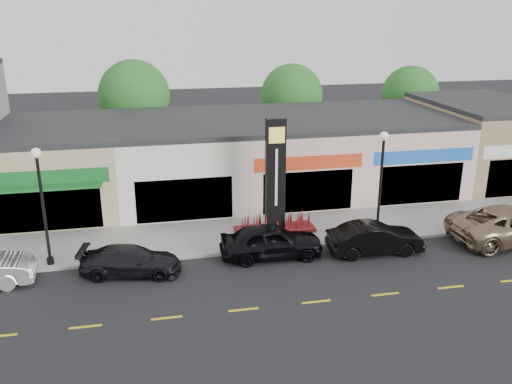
{
  "coord_description": "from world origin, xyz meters",
  "views": [
    {
      "loc": [
        -3.3,
        -21.45,
        11.27
      ],
      "look_at": [
        1.95,
        4.0,
        2.45
      ],
      "focal_mm": 38.0,
      "sensor_mm": 36.0,
      "label": 1
    }
  ],
  "objects_px": {
    "pylon_sign": "(275,193)",
    "car_black_sedan": "(271,241)",
    "lamp_west_near": "(42,195)",
    "car_black_conv": "(375,239)",
    "car_dark_sedan": "(131,261)",
    "lamp_east_near": "(381,174)"
  },
  "relations": [
    {
      "from": "lamp_west_near",
      "to": "pylon_sign",
      "type": "height_order",
      "value": "pylon_sign"
    },
    {
      "from": "lamp_east_near",
      "to": "car_black_sedan",
      "type": "xyz_separation_m",
      "value": [
        -5.83,
        -1.05,
        -2.65
      ]
    },
    {
      "from": "lamp_east_near",
      "to": "car_black_conv",
      "type": "relative_size",
      "value": 1.2
    },
    {
      "from": "pylon_sign",
      "to": "lamp_east_near",
      "type": "bearing_deg",
      "value": -18.75
    },
    {
      "from": "lamp_west_near",
      "to": "lamp_east_near",
      "type": "relative_size",
      "value": 1.0
    },
    {
      "from": "car_black_conv",
      "to": "lamp_east_near",
      "type": "bearing_deg",
      "value": -25.68
    },
    {
      "from": "pylon_sign",
      "to": "car_black_conv",
      "type": "distance_m",
      "value": 5.53
    },
    {
      "from": "car_dark_sedan",
      "to": "car_black_sedan",
      "type": "relative_size",
      "value": 0.92
    },
    {
      "from": "lamp_west_near",
      "to": "car_black_conv",
      "type": "height_order",
      "value": "lamp_west_near"
    },
    {
      "from": "car_black_sedan",
      "to": "pylon_sign",
      "type": "bearing_deg",
      "value": -15.26
    },
    {
      "from": "lamp_west_near",
      "to": "lamp_east_near",
      "type": "xyz_separation_m",
      "value": [
        16.0,
        0.0,
        0.0
      ]
    },
    {
      "from": "lamp_east_near",
      "to": "car_dark_sedan",
      "type": "relative_size",
      "value": 1.23
    },
    {
      "from": "lamp_west_near",
      "to": "car_black_conv",
      "type": "distance_m",
      "value": 15.5
    },
    {
      "from": "lamp_west_near",
      "to": "car_black_conv",
      "type": "xyz_separation_m",
      "value": [
        15.17,
        -1.6,
        -2.72
      ]
    },
    {
      "from": "lamp_east_near",
      "to": "pylon_sign",
      "type": "height_order",
      "value": "pylon_sign"
    },
    {
      "from": "car_black_conv",
      "to": "lamp_west_near",
      "type": "bearing_deg",
      "value": 85.55
    },
    {
      "from": "lamp_west_near",
      "to": "car_black_sedan",
      "type": "height_order",
      "value": "lamp_west_near"
    },
    {
      "from": "lamp_west_near",
      "to": "car_black_sedan",
      "type": "relative_size",
      "value": 1.13
    },
    {
      "from": "pylon_sign",
      "to": "car_black_sedan",
      "type": "distance_m",
      "value": 3.21
    },
    {
      "from": "pylon_sign",
      "to": "car_black_sedan",
      "type": "relative_size",
      "value": 1.24
    },
    {
      "from": "lamp_east_near",
      "to": "car_black_conv",
      "type": "xyz_separation_m",
      "value": [
        -0.83,
        -1.6,
        -2.72
      ]
    },
    {
      "from": "car_dark_sedan",
      "to": "car_black_sedan",
      "type": "bearing_deg",
      "value": -76.19
    }
  ]
}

